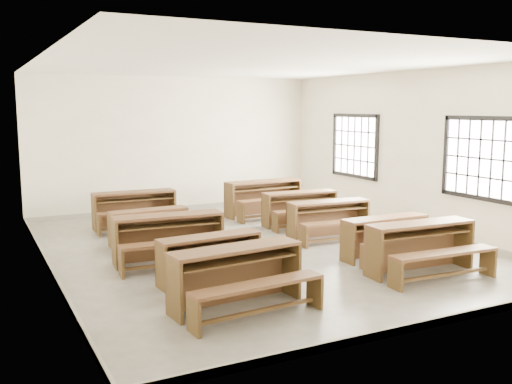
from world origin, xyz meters
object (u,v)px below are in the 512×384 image
desk_set_0 (238,273)px  desk_set_7 (330,217)px  desk_set_1 (211,256)px  desk_set_9 (265,195)px  desk_set_8 (301,206)px  desk_set_4 (135,207)px  desk_set_3 (150,224)px  desk_set_6 (387,235)px  desk_set_5 (422,244)px  desk_set_2 (169,235)px

desk_set_0 → desk_set_7: 4.13m
desk_set_1 → desk_set_9: bearing=49.4°
desk_set_1 → desk_set_8: size_ratio=0.94×
desk_set_0 → desk_set_4: (0.13, 5.30, -0.01)m
desk_set_4 → desk_set_1: bearing=-88.5°
desk_set_3 → desk_set_4: desk_set_4 is taller
desk_set_1 → desk_set_4: (0.03, 4.18, 0.05)m
desk_set_1 → desk_set_7: (3.06, 1.53, 0.03)m
desk_set_0 → desk_set_7: size_ratio=1.08×
desk_set_1 → desk_set_9: desk_set_9 is taller
desk_set_3 → desk_set_8: desk_set_8 is taller
desk_set_8 → desk_set_6: bearing=-87.8°
desk_set_5 → desk_set_9: (0.05, 5.16, 0.02)m
desk_set_1 → desk_set_9: size_ratio=0.84×
desk_set_1 → desk_set_8: bearing=37.1°
desk_set_5 → desk_set_1: bearing=164.4°
desk_set_0 → desk_set_4: size_ratio=1.04×
desk_set_9 → desk_set_8: bearing=-85.1°
desk_set_0 → desk_set_2: (-0.09, 2.39, 0.01)m
desk_set_7 → desk_set_9: (-0.02, 2.62, 0.05)m
desk_set_5 → desk_set_0: bearing=-174.8°
desk_set_3 → desk_set_7: bearing=-21.8°
desk_set_3 → desk_set_8: 3.33m
desk_set_4 → desk_set_8: bearing=-21.0°
desk_set_1 → desk_set_7: desk_set_7 is taller
desk_set_4 → desk_set_7: size_ratio=1.03×
desk_set_1 → desk_set_3: bearing=88.2°
desk_set_2 → desk_set_7: bearing=8.8°
desk_set_0 → desk_set_6: 3.34m
desk_set_1 → desk_set_2: desk_set_2 is taller
desk_set_6 → desk_set_8: bearing=86.9°
desk_set_3 → desk_set_7: (3.18, -1.09, 0.05)m
desk_set_7 → desk_set_5: bearing=-87.7°
desk_set_3 → desk_set_4: bearing=81.7°
desk_set_1 → desk_set_5: desk_set_5 is taller
desk_set_0 → desk_set_1: (0.10, 1.12, -0.05)m
desk_set_6 → desk_set_8: size_ratio=0.93×
desk_set_7 → desk_set_9: desk_set_9 is taller
desk_set_2 → desk_set_5: (3.18, -2.28, -0.01)m
desk_set_3 → desk_set_6: 4.19m
desk_set_0 → desk_set_9: bearing=54.2°
desk_set_5 → desk_set_8: (0.22, 3.85, -0.03)m
desk_set_0 → desk_set_6: bearing=12.9°
desk_set_2 → desk_set_0: bearing=-83.7°
desk_set_9 → desk_set_7: bearing=-92.0°
desk_set_2 → desk_set_1: bearing=-77.2°
desk_set_2 → desk_set_4: desk_set_2 is taller
desk_set_0 → desk_set_6: size_ratio=1.16×
desk_set_5 → desk_set_9: desk_set_9 is taller
desk_set_6 → desk_set_1: bearing=177.7°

